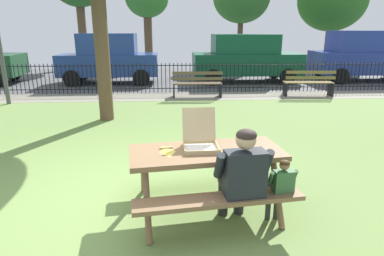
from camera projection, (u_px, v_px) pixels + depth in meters
The scene contains 16 objects.
ground at pixel (131, 151), 6.07m from camera, with size 28.00×11.41×0.02m, color olive.
cobblestone_walkway at pixel (149, 97), 10.85m from camera, with size 28.00×1.40×0.01m, color gray.
street_asphalt at pixel (155, 78), 15.11m from camera, with size 28.00×7.51×0.01m, color #515154.
picnic_table_foreground at pixel (206, 164), 3.95m from camera, with size 1.97×1.70×0.79m.
pizza_box_open at pixel (200, 138), 3.98m from camera, with size 0.42×0.49×0.45m.
pizza_slice_on_table at pixel (167, 151), 3.86m from camera, with size 0.18×0.28×0.02m.
adult_at_table at pixel (242, 175), 3.51m from camera, with size 0.63×0.63×1.19m.
child_at_table at pixel (280, 185), 3.60m from camera, with size 0.33×0.32×0.83m.
iron_fence_streetside at pixel (149, 78), 11.37m from camera, with size 18.99×0.03×1.03m.
park_bench_center at pixel (197, 84), 10.69m from camera, with size 1.60×0.48×0.85m.
park_bench_right at pixel (309, 83), 10.90m from camera, with size 1.63×0.57×0.85m.
parked_car_left at pixel (109, 58), 13.34m from camera, with size 3.93×1.88×1.98m.
parked_car_center at pixel (246, 58), 13.67m from camera, with size 4.41×1.94×1.94m.
parked_car_right at pixel (369, 55), 13.95m from camera, with size 4.62×1.98×2.08m.
far_tree_center at pixel (147, 0), 18.25m from camera, with size 2.40×2.40×4.90m.
far_tree_right at pixel (332, 0), 18.85m from camera, with size 3.86×3.86×5.48m.
Camera 1 is at (0.78, -4.04, 2.14)m, focal length 30.85 mm.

